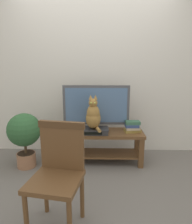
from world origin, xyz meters
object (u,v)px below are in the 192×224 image
at_px(media_box, 93,131).
at_px(potted_plant, 24,134).
at_px(cat, 93,116).
at_px(tv_stand, 96,141).
at_px(tv, 96,107).
at_px(book_stack, 132,127).
at_px(wooden_chair, 58,168).

height_order(media_box, potted_plant, potted_plant).
xyz_separation_m(cat, potted_plant, (-0.94, -0.08, -0.24)).
bearing_deg(tv_stand, potted_plant, -170.41).
xyz_separation_m(tv, book_stack, (0.52, -0.09, -0.27)).
distance_m(tv, media_box, 0.34).
distance_m(tv, book_stack, 0.59).
xyz_separation_m(cat, book_stack, (0.55, 0.06, -0.17)).
xyz_separation_m(tv, potted_plant, (-0.98, -0.24, -0.33)).
bearing_deg(cat, tv_stand, 65.86).
bearing_deg(book_stack, wooden_chair, -124.51).
bearing_deg(media_box, book_stack, 5.06).
bearing_deg(wooden_chair, potted_plant, 123.13).
distance_m(tv_stand, cat, 0.40).
bearing_deg(potted_plant, cat, 5.09).
bearing_deg(cat, book_stack, 6.64).
bearing_deg(wooden_chair, cat, 76.76).
xyz_separation_m(media_box, wooden_chair, (-0.26, -1.14, 0.03)).
xyz_separation_m(book_stack, potted_plant, (-1.49, -0.15, -0.07)).
distance_m(book_stack, potted_plant, 1.50).
distance_m(tv_stand, tv, 0.50).
bearing_deg(book_stack, tv_stand, 178.08).
bearing_deg(potted_plant, media_box, 6.01).
xyz_separation_m(tv, cat, (-0.04, -0.15, -0.10)).
bearing_deg(book_stack, cat, -173.36).
xyz_separation_m(media_box, book_stack, (0.55, 0.05, 0.04)).
xyz_separation_m(tv_stand, wooden_chair, (-0.30, -1.20, 0.21)).
bearing_deg(tv_stand, media_box, -119.55).
height_order(media_box, cat, cat).
height_order(cat, book_stack, cat).
height_order(media_box, book_stack, book_stack).
distance_m(media_box, cat, 0.22).
distance_m(tv_stand, book_stack, 0.56).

